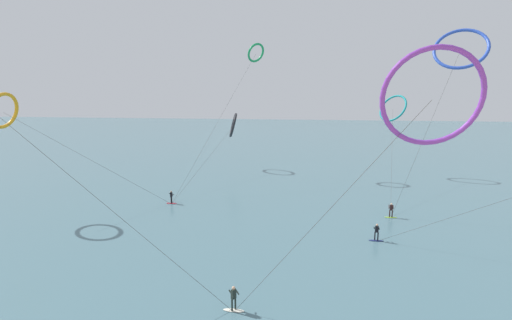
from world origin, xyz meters
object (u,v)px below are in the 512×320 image
kite_emerald (256,53)px  kite_cobalt (461,49)px  surfer_ivory (234,300)px  kite_teal (393,108)px  surfer_crimson (171,198)px  kite_violet (432,97)px  surfer_lime (391,211)px  kite_charcoal (233,125)px  kite_amber (3,111)px  surfer_navy (377,233)px

kite_emerald → kite_cobalt: (25.73, -20.12, -2.25)m
surfer_ivory → kite_teal: kite_teal is taller
surfer_crimson → kite_violet: bearing=41.1°
surfer_lime → kite_charcoal: bearing=-38.6°
surfer_lime → surfer_crimson: (-26.70, 1.27, 0.00)m
kite_emerald → kite_cobalt: 32.73m
surfer_lime → surfer_ivory: same height
kite_teal → surfer_crimson: bearing=-94.3°
surfer_lime → surfer_ivory: (-13.64, -20.60, 0.00)m
kite_emerald → surfer_lime: bearing=80.9°
kite_amber → kite_violet: kite_violet is taller
kite_emerald → kite_teal: size_ratio=0.85×
surfer_lime → kite_amber: kite_amber is taller
surfer_navy → kite_teal: kite_teal is taller
surfer_lime → kite_charcoal: kite_charcoal is taller
surfer_lime → kite_emerald: bearing=-41.6°
kite_charcoal → kite_emerald: bearing=45.7°
surfer_navy → kite_amber: bearing=-169.0°
kite_emerald → kite_violet: bearing=60.6°
surfer_ivory → kite_cobalt: kite_cobalt is taller
surfer_navy → kite_teal: (7.10, 31.57, 10.81)m
kite_amber → kite_violet: bearing=67.5°
surfer_crimson → kite_emerald: kite_emerald is taller
kite_emerald → kite_charcoal: size_ratio=0.88×
kite_teal → kite_violet: bearing=-49.9°
kite_emerald → kite_amber: size_ratio=1.35×
kite_emerald → kite_charcoal: 13.83m
kite_teal → kite_cobalt: kite_cobalt is taller
kite_amber → kite_cobalt: (49.65, 8.05, 6.66)m
surfer_navy → kite_cobalt: bearing=59.3°
surfer_crimson → kite_teal: (31.07, 23.04, 10.81)m
surfer_crimson → kite_cobalt: bearing=87.0°
surfer_ivory → kite_cobalt: (20.22, 22.98, 17.91)m
surfer_ivory → surfer_crimson: (-13.05, 21.87, 0.00)m
surfer_crimson → kite_teal: bearing=121.7°
kite_cobalt → kite_charcoal: bearing=164.3°
surfer_crimson → kite_charcoal: bearing=168.5°
kite_teal → kite_amber: kite_amber is taller
surfer_crimson → kite_teal: kite_teal is taller
kite_emerald → kite_teal: kite_emerald is taller
kite_charcoal → kite_violet: kite_violet is taller
kite_charcoal → kite_amber: size_ratio=1.54×
surfer_lime → kite_violet: size_ratio=0.11×
kite_charcoal → kite_violet: (20.90, -46.84, 5.32)m
kite_cobalt → surfer_navy: bearing=-112.8°
surfer_ivory → surfer_crimson: same height
surfer_crimson → kite_cobalt: 37.80m
surfer_ivory → kite_cobalt: size_ratio=0.08×
surfer_ivory → surfer_crimson: 25.47m
kite_charcoal → kite_violet: size_ratio=1.64×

